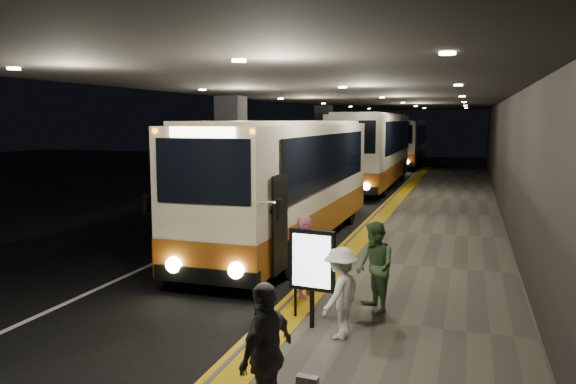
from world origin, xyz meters
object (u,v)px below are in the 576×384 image
Objects in this scene: passenger_waiting_grey at (266,354)px; stanchion_post at (295,285)px; passenger_boarding at (307,257)px; passenger_waiting_green at (375,267)px; coach_main at (289,187)px; passenger_waiting_white at (341,293)px; coach_third at (406,144)px; info_sign at (312,262)px; coach_second at (373,153)px.

passenger_waiting_grey is 3.58m from stanchion_post.
passenger_boarding is 1.48m from passenger_waiting_green.
passenger_boarding is 1.39× the size of stanchion_post.
coach_main is 6.80× the size of passenger_waiting_green.
passenger_waiting_green is at bearing 29.45° from stanchion_post.
coach_main is at bearing -150.93° from passenger_waiting_grey.
passenger_waiting_grey is at bearing -42.98° from passenger_waiting_green.
passenger_waiting_green is at bearing -176.90° from passenger_waiting_white.
coach_third is 6.66× the size of passenger_waiting_grey.
passenger_waiting_green reaches higher than passenger_boarding.
info_sign reaches higher than passenger_boarding.
passenger_waiting_grey is at bearing -78.20° from stanchion_post.
coach_main reaches higher than passenger_waiting_white.
coach_main reaches higher than passenger_waiting_green.
coach_second reaches higher than stanchion_post.
coach_second is 10.60× the size of stanchion_post.
coach_third reaches higher than passenger_waiting_grey.
passenger_boarding is 2.15m from passenger_waiting_white.
passenger_boarding is at bearing -142.30° from passenger_waiting_green.
coach_second is at bearing -160.66° from passenger_waiting_grey.
coach_third is (0.13, 15.50, -0.17)m from coach_second.
passenger_boarding is 0.96× the size of passenger_waiting_grey.
coach_main reaches higher than info_sign.
coach_main is 6.75× the size of info_sign.
coach_second is 7.61× the size of passenger_boarding.
coach_third reaches higher than coach_main.
coach_second is at bearing -91.02° from coach_third.
coach_third is 36.72m from stanchion_post.
passenger_waiting_grey reaches higher than info_sign.
info_sign is at bearing -44.79° from stanchion_post.
passenger_waiting_white is 2.82m from passenger_waiting_grey.
stanchion_post is at bearing -109.52° from passenger_waiting_white.
stanchion_post is (2.14, -6.30, -0.96)m from coach_main.
coach_main is 6.97× the size of passenger_boarding.
passenger_waiting_white is at bearing -65.49° from coach_main.
passenger_boarding is (1.87, -35.50, -0.73)m from coach_third.
passenger_waiting_grey is (2.86, -24.65, -0.87)m from coach_second.
passenger_waiting_green is at bearing -57.87° from coach_main.
passenger_boarding is at bearing -156.84° from passenger_waiting_grey.
stanchion_post is at bearing -70.73° from coach_main.
coach_second is at bearing 90.42° from coach_main.
passenger_boarding is 4.74m from passenger_waiting_grey.
coach_main is 7.69m from passenger_waiting_white.
passenger_boarding reaches higher than stanchion_post.
passenger_waiting_green is at bearing -174.82° from passenger_waiting_grey.
info_sign is at bearing -68.64° from coach_main.
coach_main is 1.01× the size of coach_third.
coach_third is at bearing 93.12° from stanchion_post.
info_sign is (2.42, -37.07, -0.42)m from coach_third.
info_sign is (2.56, -6.71, -0.41)m from coach_main.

